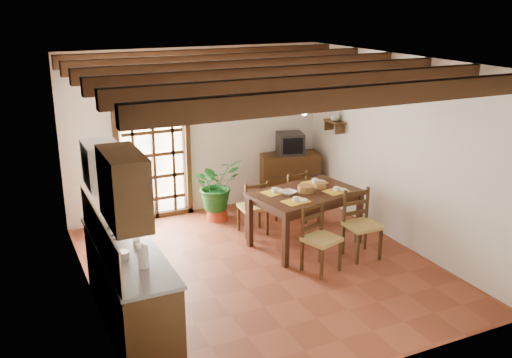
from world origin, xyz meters
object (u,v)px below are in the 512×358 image
chair_near_right (361,236)px  chair_far_right (292,206)px  chair_near_left (320,250)px  sideboard (289,177)px  kitchen_counter (129,284)px  crt_tv (290,143)px  pendant_lamp (304,107)px  chair_far_left (253,217)px  potted_plant (216,187)px  dining_table (305,199)px

chair_near_right → chair_far_right: size_ratio=1.07×
chair_near_left → sideboard: size_ratio=0.90×
kitchen_counter → crt_tv: (3.59, 2.82, 0.61)m
chair_far_right → pendant_lamp: (-0.24, -0.74, 1.79)m
chair_far_left → crt_tv: size_ratio=1.68×
chair_near_left → chair_far_left: chair_near_left is taller
kitchen_counter → chair_far_left: (2.35, 1.72, -0.19)m
potted_plant → pendant_lamp: (0.82, -1.41, 1.51)m
chair_far_right → sideboard: chair_far_right is taller
chair_far_left → potted_plant: potted_plant is taller
chair_far_left → kitchen_counter: bearing=39.9°
kitchen_counter → chair_near_left: size_ratio=2.38×
chair_near_left → crt_tv: size_ratio=1.79×
pendant_lamp → chair_near_right: bearing=-57.1°
chair_far_left → pendant_lamp: (0.52, -0.61, 1.80)m
sideboard → pendant_lamp: size_ratio=1.24×
crt_tv → sideboard: bearing=104.0°
chair_far_left → potted_plant: size_ratio=0.40×
kitchen_counter → potted_plant: (2.05, 2.53, 0.10)m
chair_near_left → chair_near_right: bearing=-7.0°
potted_plant → pendant_lamp: size_ratio=2.66×
chair_near_right → chair_far_right: bearing=100.6°
kitchen_counter → pendant_lamp: size_ratio=2.66×
chair_far_left → pendant_lamp: 1.97m
chair_near_right → chair_far_left: (-1.04, 1.41, -0.03)m
chair_near_left → crt_tv: crt_tv is taller
chair_near_right → pendant_lamp: 2.02m
chair_near_left → chair_far_left: bearing=83.0°
chair_far_right → dining_table: bearing=67.5°
sideboard → chair_far_left: bearing=-123.8°
sideboard → crt_tv: 0.63m
potted_plant → crt_tv: bearing=10.7°
chair_far_left → sideboard: bearing=-134.7°
kitchen_counter → dining_table: size_ratio=1.33×
chair_far_left → pendant_lamp: bearing=134.3°
dining_table → potted_plant: potted_plant is taller
chair_near_right → chair_far_left: 1.76m
pendant_lamp → sideboard: bearing=67.2°
chair_near_right → pendant_lamp: pendant_lamp is taller
potted_plant → chair_far_left: bearing=-69.9°
dining_table → sideboard: bearing=58.1°
kitchen_counter → chair_near_right: 3.41m
chair_near_left → sideboard: chair_near_left is taller
chair_near_left → sideboard: bearing=52.9°
chair_near_right → crt_tv: bearing=85.8°
chair_far_right → sideboard: (0.48, 0.96, 0.16)m
kitchen_counter → chair_near_right: (3.39, 0.31, -0.17)m
chair_near_left → potted_plant: 2.44m
chair_far_left → crt_tv: bearing=-134.9°
dining_table → potted_plant: bearing=108.1°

